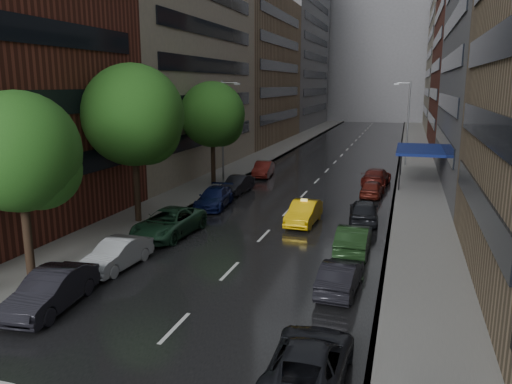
# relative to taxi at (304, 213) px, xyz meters

# --- Properties ---
(road) EXTENTS (14.00, 140.00, 0.01)m
(road) POSITION_rel_taxi_xyz_m (-1.75, 30.74, -0.74)
(road) COLOR black
(road) RESTS_ON ground
(sidewalk_left) EXTENTS (4.00, 140.00, 0.15)m
(sidewalk_left) POSITION_rel_taxi_xyz_m (-10.75, 30.74, -0.67)
(sidewalk_left) COLOR gray
(sidewalk_left) RESTS_ON ground
(sidewalk_right) EXTENTS (4.00, 140.00, 0.15)m
(sidewalk_right) POSITION_rel_taxi_xyz_m (7.25, 30.74, -0.67)
(sidewalk_right) COLOR gray
(sidewalk_right) RESTS_ON ground
(buildings_left) EXTENTS (8.00, 108.00, 38.00)m
(buildings_left) POSITION_rel_taxi_xyz_m (-16.75, 39.53, 15.24)
(buildings_left) COLOR maroon
(buildings_left) RESTS_ON ground
(buildings_right) EXTENTS (8.05, 109.10, 36.00)m
(buildings_right) POSITION_rel_taxi_xyz_m (13.25, 37.45, 14.29)
(buildings_right) COLOR #937A5B
(buildings_right) RESTS_ON ground
(building_far) EXTENTS (40.00, 14.00, 32.00)m
(building_far) POSITION_rel_taxi_xyz_m (-1.75, 98.74, 15.26)
(building_far) COLOR slate
(building_far) RESTS_ON ground
(tree_near) EXTENTS (5.39, 5.39, 8.60)m
(tree_near) POSITION_rel_taxi_xyz_m (-10.35, -12.65, 5.14)
(tree_near) COLOR #382619
(tree_near) RESTS_ON ground
(tree_mid) EXTENTS (6.35, 6.35, 10.13)m
(tree_mid) POSITION_rel_taxi_xyz_m (-10.35, -2.85, 6.19)
(tree_mid) COLOR #382619
(tree_mid) RESTS_ON ground
(tree_far) EXTENTS (5.72, 5.72, 9.11)m
(tree_far) POSITION_rel_taxi_xyz_m (-10.35, 10.38, 5.49)
(tree_far) COLOR #382619
(tree_far) RESTS_ON ground
(taxi) EXTENTS (1.75, 4.58, 1.49)m
(taxi) POSITION_rel_taxi_xyz_m (0.00, 0.00, 0.00)
(taxi) COLOR yellow
(taxi) RESTS_ON ground
(parked_cars_left) EXTENTS (2.96, 35.38, 1.59)m
(parked_cars_left) POSITION_rel_taxi_xyz_m (-7.15, -1.79, 0.01)
(parked_cars_left) COLOR black
(parked_cars_left) RESTS_ON ground
(parked_cars_right) EXTENTS (2.59, 36.87, 1.54)m
(parked_cars_right) POSITION_rel_taxi_xyz_m (3.65, -1.04, -0.01)
(parked_cars_right) COLOR black
(parked_cars_right) RESTS_ON ground
(street_lamp_left) EXTENTS (1.74, 0.22, 9.00)m
(street_lamp_left) POSITION_rel_taxi_xyz_m (-9.47, 10.74, 4.14)
(street_lamp_left) COLOR gray
(street_lamp_left) RESTS_ON sidewalk_left
(street_lamp_right) EXTENTS (1.74, 0.22, 9.00)m
(street_lamp_right) POSITION_rel_taxi_xyz_m (5.97, 25.74, 4.14)
(street_lamp_right) COLOR gray
(street_lamp_right) RESTS_ON sidewalk_right
(awning) EXTENTS (4.00, 8.00, 3.12)m
(awning) POSITION_rel_taxi_xyz_m (7.24, 15.74, 2.39)
(awning) COLOR navy
(awning) RESTS_ON sidewalk_right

